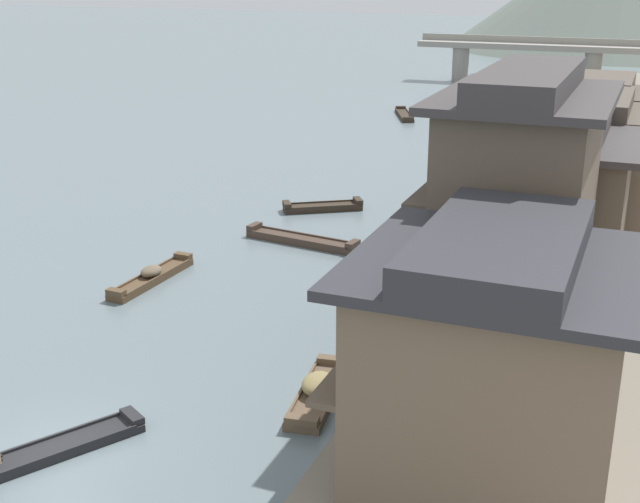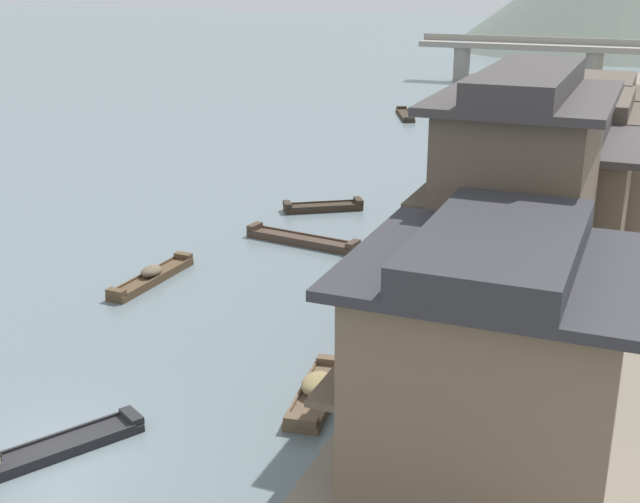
{
  "view_description": "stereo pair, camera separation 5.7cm",
  "coord_description": "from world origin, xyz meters",
  "px_view_note": "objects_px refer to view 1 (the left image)",
  "views": [
    {
      "loc": [
        13.92,
        -15.42,
        12.47
      ],
      "look_at": [
        2.49,
        12.78,
        1.92
      ],
      "focal_mm": 46.81,
      "sensor_mm": 36.0,
      "label": 1
    },
    {
      "loc": [
        13.97,
        -15.4,
        12.47
      ],
      "look_at": [
        2.49,
        12.78,
        1.92
      ],
      "focal_mm": 46.81,
      "sensor_mm": 36.0,
      "label": 2
    }
  ],
  "objects_px": {
    "boat_midriver_drifting": "(323,207)",
    "house_waterfront_far": "(594,138)",
    "boat_moored_third": "(302,240)",
    "house_waterfront_tall": "(558,200)",
    "boat_foreground_poled": "(49,451)",
    "boat_crossing_west": "(473,208)",
    "stone_bridge": "(526,54)",
    "house_waterfront_second": "(517,216)",
    "boat_moored_far": "(318,391)",
    "boat_midriver_upstream": "(478,117)",
    "house_waterfront_narrow": "(584,163)",
    "boat_moored_second": "(152,277)",
    "house_waterfront_nearest": "(492,360)",
    "mooring_post_dock_mid": "(464,260)",
    "boat_upstream_distant": "(404,115)",
    "mooring_post_dock_near": "(404,343)",
    "boat_moored_nearest": "(530,148)"
  },
  "relations": [
    {
      "from": "mooring_post_dock_mid",
      "to": "boat_upstream_distant",
      "type": "bearing_deg",
      "value": 109.97
    },
    {
      "from": "boat_moored_third",
      "to": "mooring_post_dock_mid",
      "type": "xyz_separation_m",
      "value": [
        8.27,
        -2.83,
        1.07
      ]
    },
    {
      "from": "boat_moored_second",
      "to": "boat_upstream_distant",
      "type": "distance_m",
      "value": 41.56
    },
    {
      "from": "mooring_post_dock_mid",
      "to": "boat_moored_far",
      "type": "bearing_deg",
      "value": -100.85
    },
    {
      "from": "house_waterfront_nearest",
      "to": "house_waterfront_far",
      "type": "distance_m",
      "value": 27.61
    },
    {
      "from": "boat_crossing_west",
      "to": "house_waterfront_nearest",
      "type": "xyz_separation_m",
      "value": [
        5.58,
        -24.77,
        3.61
      ]
    },
    {
      "from": "boat_moored_far",
      "to": "mooring_post_dock_near",
      "type": "relative_size",
      "value": 5.47
    },
    {
      "from": "house_waterfront_second",
      "to": "house_waterfront_narrow",
      "type": "relative_size",
      "value": 1.29
    },
    {
      "from": "boat_moored_second",
      "to": "stone_bridge",
      "type": "bearing_deg",
      "value": 86.03
    },
    {
      "from": "boat_crossing_west",
      "to": "house_waterfront_nearest",
      "type": "relative_size",
      "value": 0.72
    },
    {
      "from": "boat_moored_second",
      "to": "mooring_post_dock_mid",
      "type": "height_order",
      "value": "mooring_post_dock_mid"
    },
    {
      "from": "boat_moored_second",
      "to": "boat_midriver_drifting",
      "type": "bearing_deg",
      "value": 78.17
    },
    {
      "from": "boat_crossing_west",
      "to": "house_waterfront_narrow",
      "type": "height_order",
      "value": "house_waterfront_narrow"
    },
    {
      "from": "boat_foreground_poled",
      "to": "boat_moored_third",
      "type": "height_order",
      "value": "boat_moored_third"
    },
    {
      "from": "house_waterfront_second",
      "to": "house_waterfront_tall",
      "type": "xyz_separation_m",
      "value": [
        0.44,
        7.14,
        -1.3
      ]
    },
    {
      "from": "boat_moored_far",
      "to": "boat_midriver_drifting",
      "type": "distance_m",
      "value": 20.32
    },
    {
      "from": "boat_crossing_west",
      "to": "stone_bridge",
      "type": "height_order",
      "value": "stone_bridge"
    },
    {
      "from": "boat_midriver_upstream",
      "to": "house_waterfront_tall",
      "type": "bearing_deg",
      "value": -73.99
    },
    {
      "from": "boat_moored_far",
      "to": "boat_crossing_west",
      "type": "xyz_separation_m",
      "value": [
        0.07,
        21.53,
        -0.02
      ]
    },
    {
      "from": "boat_moored_third",
      "to": "mooring_post_dock_mid",
      "type": "relative_size",
      "value": 7.43
    },
    {
      "from": "boat_moored_second",
      "to": "boat_midriver_drifting",
      "type": "distance_m",
      "value": 12.71
    },
    {
      "from": "boat_midriver_upstream",
      "to": "house_waterfront_nearest",
      "type": "height_order",
      "value": "house_waterfront_nearest"
    },
    {
      "from": "house_waterfront_tall",
      "to": "mooring_post_dock_mid",
      "type": "xyz_separation_m",
      "value": [
        -3.3,
        -0.8,
        -2.61
      ]
    },
    {
      "from": "boat_crossing_west",
      "to": "house_waterfront_tall",
      "type": "height_order",
      "value": "house_waterfront_tall"
    },
    {
      "from": "house_waterfront_nearest",
      "to": "house_waterfront_far",
      "type": "height_order",
      "value": "same"
    },
    {
      "from": "house_waterfront_tall",
      "to": "stone_bridge",
      "type": "height_order",
      "value": "house_waterfront_tall"
    },
    {
      "from": "boat_moored_second",
      "to": "boat_moored_far",
      "type": "relative_size",
      "value": 1.19
    },
    {
      "from": "mooring_post_dock_near",
      "to": "mooring_post_dock_mid",
      "type": "bearing_deg",
      "value": 90.0
    },
    {
      "from": "boat_moored_second",
      "to": "boat_midriver_drifting",
      "type": "relative_size",
      "value": 1.25
    },
    {
      "from": "boat_foreground_poled",
      "to": "boat_upstream_distant",
      "type": "relative_size",
      "value": 0.87
    },
    {
      "from": "boat_upstream_distant",
      "to": "mooring_post_dock_mid",
      "type": "height_order",
      "value": "mooring_post_dock_mid"
    },
    {
      "from": "boat_foreground_poled",
      "to": "boat_crossing_west",
      "type": "distance_m",
      "value": 27.63
    },
    {
      "from": "boat_midriver_drifting",
      "to": "stone_bridge",
      "type": "height_order",
      "value": "stone_bridge"
    },
    {
      "from": "boat_moored_nearest",
      "to": "house_waterfront_second",
      "type": "xyz_separation_m",
      "value": [
        4.41,
        -34.21,
        5.04
      ]
    },
    {
      "from": "boat_moored_second",
      "to": "boat_midriver_upstream",
      "type": "bearing_deg",
      "value": 83.7
    },
    {
      "from": "boat_foreground_poled",
      "to": "stone_bridge",
      "type": "bearing_deg",
      "value": 89.98
    },
    {
      "from": "boat_moored_second",
      "to": "boat_upstream_distant",
      "type": "height_order",
      "value": "boat_moored_second"
    },
    {
      "from": "boat_moored_third",
      "to": "house_waterfront_tall",
      "type": "xyz_separation_m",
      "value": [
        11.58,
        -2.03,
        3.68
      ]
    },
    {
      "from": "boat_moored_third",
      "to": "boat_crossing_west",
      "type": "bearing_deg",
      "value": 52.28
    },
    {
      "from": "boat_foreground_poled",
      "to": "boat_moored_second",
      "type": "relative_size",
      "value": 0.98
    },
    {
      "from": "boat_midriver_upstream",
      "to": "house_waterfront_narrow",
      "type": "xyz_separation_m",
      "value": [
        11.07,
        -30.54,
        3.57
      ]
    },
    {
      "from": "boat_moored_far",
      "to": "house_waterfront_far",
      "type": "height_order",
      "value": "house_waterfront_far"
    },
    {
      "from": "boat_upstream_distant",
      "to": "mooring_post_dock_mid",
      "type": "distance_m",
      "value": 39.89
    },
    {
      "from": "boat_midriver_drifting",
      "to": "house_waterfront_far",
      "type": "distance_m",
      "value": 14.57
    },
    {
      "from": "boat_foreground_poled",
      "to": "house_waterfront_narrow",
      "type": "height_order",
      "value": "house_waterfront_narrow"
    },
    {
      "from": "boat_moored_far",
      "to": "house_waterfront_nearest",
      "type": "height_order",
      "value": "house_waterfront_nearest"
    },
    {
      "from": "boat_moored_far",
      "to": "house_waterfront_nearest",
      "type": "xyz_separation_m",
      "value": [
        5.65,
        -3.25,
        3.59
      ]
    },
    {
      "from": "boat_foreground_poled",
      "to": "boat_moored_third",
      "type": "distance_m",
      "value": 18.9
    },
    {
      "from": "boat_midriver_drifting",
      "to": "house_waterfront_narrow",
      "type": "xyz_separation_m",
      "value": [
        13.12,
        -0.78,
        3.68
      ]
    },
    {
      "from": "boat_midriver_drifting",
      "to": "house_waterfront_far",
      "type": "bearing_deg",
      "value": 22.77
    }
  ]
}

